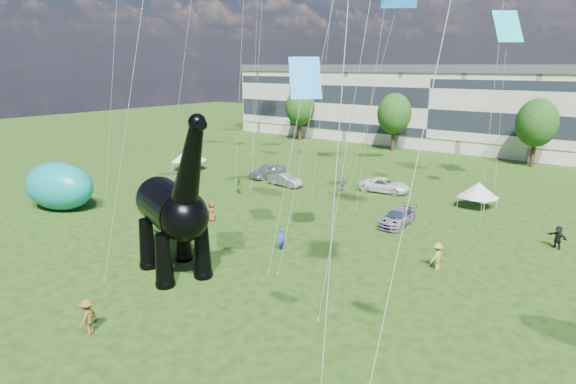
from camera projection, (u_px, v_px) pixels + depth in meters
The scene contains 14 objects.
ground at pixel (174, 298), 27.73m from camera, with size 220.00×220.00×0.00m, color #16330C.
terrace_row at pixel (441, 110), 78.33m from camera, with size 78.00×11.00×12.00m, color beige.
tree_far_left at pixel (300, 105), 84.40m from camera, with size 5.20×5.20×9.44m.
tree_mid_left at pixel (394, 110), 73.75m from camera, with size 5.20×5.20×9.44m.
tree_mid_right at pixel (537, 119), 61.91m from camera, with size 5.20×5.20×9.44m.
dinosaur_sculpture at pixel (169, 208), 30.62m from camera, with size 13.31×6.46×11.04m.
car_silver at pixel (268, 171), 57.24m from camera, with size 1.98×4.91×1.67m, color silver.
car_grey at pixel (285, 180), 53.25m from camera, with size 1.48×4.23×1.39m, color slate.
car_white at pixel (385, 185), 50.73m from camera, with size 2.42×5.25×1.46m, color white.
car_dark at pixel (397, 217), 40.18m from camera, with size 1.89×4.66×1.35m, color #595960.
gazebo_near at pixel (478, 190), 44.81m from camera, with size 4.09×4.09×2.46m.
gazebo_left at pixel (189, 155), 60.93m from camera, with size 5.18×5.18×2.86m.
inflatable_teal at pixel (59, 186), 44.30m from camera, with size 7.08×4.43×4.43m, color #0B8586.
visitors at pixel (360, 236), 35.26m from camera, with size 38.39×38.41×1.90m.
Camera 1 is at (20.66, -15.93, 13.00)m, focal length 30.00 mm.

